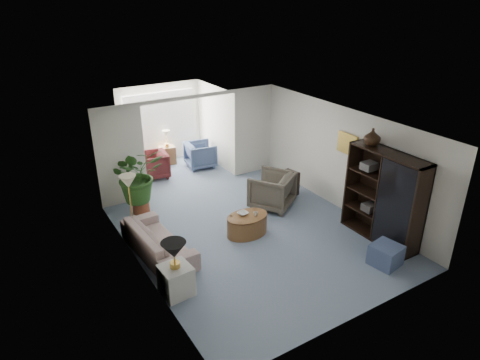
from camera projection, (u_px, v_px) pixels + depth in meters
floor at (254, 235)px, 9.35m from camera, size 6.00×6.00×0.00m
sunroom_floor at (178, 172)px, 12.54m from camera, size 2.60×2.60×0.00m
back_pier_left at (121, 156)px, 10.26m from camera, size 1.20×0.12×2.50m
back_pier_right at (253, 131)px, 12.07m from camera, size 1.20×0.12×2.50m
back_header at (190, 97)px, 10.67m from camera, size 2.60×0.12×0.10m
window_pane at (160, 117)px, 12.80m from camera, size 2.20×0.02×1.50m
window_blinds at (161, 117)px, 12.77m from camera, size 2.20×0.02×1.50m
framed_picture at (348, 144)px, 9.74m from camera, size 0.04×0.50×0.40m
sofa at (158, 241)px, 8.60m from camera, size 0.94×2.10×0.60m
end_table at (176, 280)px, 7.47m from camera, size 0.54×0.54×0.56m
table_lamp at (174, 250)px, 7.21m from camera, size 0.44×0.44×0.30m
floor_lamp at (128, 182)px, 8.92m from camera, size 0.36×0.36×0.28m
coffee_table at (247, 225)px, 9.32m from camera, size 1.07×1.07×0.45m
coffee_bowl at (243, 213)px, 9.27m from camera, size 0.25×0.25×0.05m
coffee_cup at (256, 214)px, 9.21m from camera, size 0.11×0.11×0.09m
wingback_chair at (272, 190)px, 10.41m from camera, size 1.31×1.32×0.88m
side_table_dark at (287, 184)px, 11.03m from camera, size 0.60×0.52×0.63m
entertainment_cabinet at (384, 197)px, 8.86m from camera, size 0.47×1.78×1.97m
cabinet_urn at (372, 137)px, 8.77m from camera, size 0.35×0.35×0.36m
ottoman at (386, 255)px, 8.30m from camera, size 0.60×0.60×0.42m
plant_pot at (141, 206)px, 10.25m from camera, size 0.40×0.40×0.32m
house_plant at (138, 175)px, 9.91m from camera, size 1.20×1.04×1.33m
sunroom_chair_blue at (201, 155)px, 12.78m from camera, size 0.93×0.91×0.75m
sunroom_chair_maroon at (153, 165)px, 12.07m from camera, size 0.91×0.89×0.74m
sunroom_table at (168, 155)px, 13.05m from camera, size 0.49×0.41×0.55m
shelf_clutter at (384, 194)px, 8.76m from camera, size 0.30×1.24×1.06m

